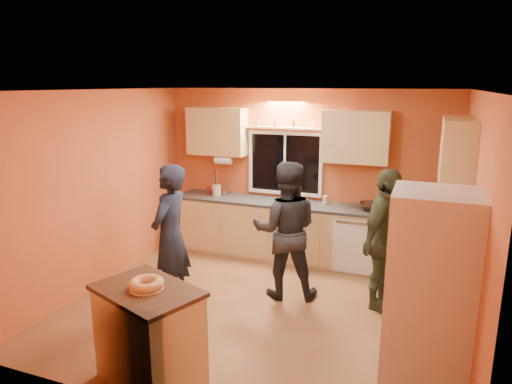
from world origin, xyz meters
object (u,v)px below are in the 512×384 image
at_px(person_left, 170,236).
at_px(person_right, 384,240).
at_px(island, 149,335).
at_px(refrigerator, 429,291).
at_px(person_center, 286,230).

height_order(person_left, person_right, person_left).
bearing_deg(island, person_left, 134.55).
distance_m(refrigerator, person_center, 2.11).
bearing_deg(person_right, refrigerator, -142.28).
bearing_deg(person_center, person_right, 168.62).
bearing_deg(person_center, island, 57.09).
distance_m(refrigerator, person_right, 1.44).
xyz_separation_m(person_left, person_center, (1.24, 0.71, -0.00)).
relative_size(island, person_left, 0.63).
bearing_deg(person_center, person_left, 13.41).
bearing_deg(person_right, person_center, 112.03).
bearing_deg(refrigerator, person_left, 169.61).
bearing_deg(person_left, island, 20.87).
xyz_separation_m(island, person_right, (1.82, 2.21, 0.40)).
xyz_separation_m(person_left, person_right, (2.43, 0.81, -0.02)).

